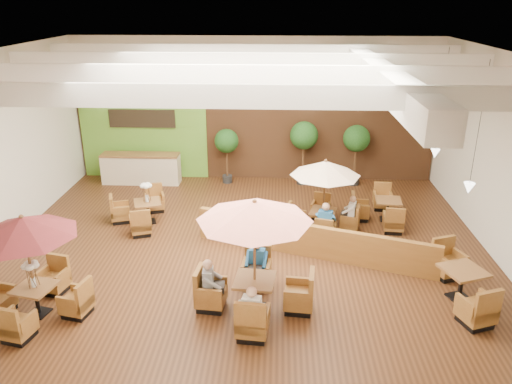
# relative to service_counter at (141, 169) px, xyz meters

# --- Properties ---
(room) EXTENTS (14.04, 14.00, 5.52)m
(room) POSITION_rel_service_counter_xyz_m (4.65, -3.88, 3.05)
(room) COLOR #381E0F
(room) RESTS_ON ground
(service_counter) EXTENTS (3.00, 0.75, 1.18)m
(service_counter) POSITION_rel_service_counter_xyz_m (0.00, 0.00, 0.00)
(service_counter) COLOR beige
(service_counter) RESTS_ON ground
(booth_divider) EXTENTS (6.59, 2.41, 0.96)m
(booth_divider) POSITION_rel_service_counter_xyz_m (6.31, -5.67, -0.10)
(booth_divider) COLOR brown
(booth_divider) RESTS_ON ground
(table_0) EXTENTS (2.55, 2.55, 2.51)m
(table_0) POSITION_rel_service_counter_xyz_m (-0.14, -8.71, 1.12)
(table_0) COLOR brown
(table_0) RESTS_ON ground
(table_1) EXTENTS (2.78, 2.78, 2.79)m
(table_1) POSITION_rel_service_counter_xyz_m (4.84, -8.29, 1.30)
(table_1) COLOR brown
(table_1) RESTS_ON ground
(table_2) EXTENTS (2.37, 2.37, 2.33)m
(table_2) POSITION_rel_service_counter_xyz_m (6.75, -3.94, 1.02)
(table_2) COLOR brown
(table_2) RESTS_ON ground
(table_3) EXTENTS (1.81, 2.58, 1.50)m
(table_3) POSITION_rel_service_counter_xyz_m (0.93, -3.64, -0.14)
(table_3) COLOR brown
(table_3) RESTS_ON ground
(table_4) EXTENTS (1.18, 2.91, 1.02)m
(table_4) POSITION_rel_service_counter_xyz_m (9.79, -7.62, -0.19)
(table_4) COLOR brown
(table_4) RESTS_ON ground
(table_5) EXTENTS (1.65, 2.44, 0.90)m
(table_5) POSITION_rel_service_counter_xyz_m (8.67, -3.09, -0.25)
(table_5) COLOR brown
(table_5) RESTS_ON ground
(topiary_0) EXTENTS (0.92, 0.92, 2.15)m
(topiary_0) POSITION_rel_service_counter_xyz_m (3.34, 0.20, 1.02)
(topiary_0) COLOR black
(topiary_0) RESTS_ON ground
(topiary_1) EXTENTS (1.06, 1.06, 2.47)m
(topiary_1) POSITION_rel_service_counter_xyz_m (6.29, 0.20, 1.26)
(topiary_1) COLOR black
(topiary_1) RESTS_ON ground
(topiary_2) EXTENTS (1.01, 1.01, 2.36)m
(topiary_2) POSITION_rel_service_counter_xyz_m (8.28, 0.20, 1.17)
(topiary_2) COLOR black
(topiary_2) RESTS_ON ground
(diner_0) EXTENTS (0.43, 0.37, 0.81)m
(diner_0) POSITION_rel_service_counter_xyz_m (4.84, -9.31, 0.18)
(diner_0) COLOR white
(diner_0) RESTS_ON ground
(diner_1) EXTENTS (0.40, 0.34, 0.78)m
(diner_1) POSITION_rel_service_counter_xyz_m (4.84, -7.27, 0.17)
(diner_1) COLOR #2563A1
(diner_1) RESTS_ON ground
(diner_2) EXTENTS (0.33, 0.41, 0.82)m
(diner_2) POSITION_rel_service_counter_xyz_m (3.82, -8.29, 0.18)
(diner_2) COLOR gray
(diner_2) RESTS_ON ground
(diner_3) EXTENTS (0.45, 0.40, 0.83)m
(diner_3) POSITION_rel_service_counter_xyz_m (6.75, -4.78, 0.19)
(diner_3) COLOR #2563A1
(diner_3) RESTS_ON ground
(diner_4) EXTENTS (0.35, 0.39, 0.71)m
(diner_4) POSITION_rel_service_counter_xyz_m (7.60, -3.94, 0.14)
(diner_4) COLOR white
(diner_4) RESTS_ON ground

